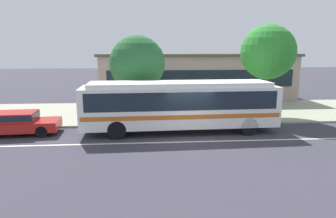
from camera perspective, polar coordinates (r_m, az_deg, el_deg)
ground_plane at (r=16.55m, az=4.15°, el=-5.39°), size 120.00×120.00×0.00m
sidewalk_slab at (r=22.82m, az=1.71°, el=-0.52°), size 60.00×8.00×0.12m
lane_stripe_center at (r=15.79m, az=4.59°, el=-6.21°), size 56.00×0.16×0.01m
transit_bus at (r=17.25m, az=2.30°, el=1.12°), size 11.16×2.78×2.92m
sedan_behind_bus at (r=18.94m, az=-27.06°, el=-2.21°), size 4.69×2.09×1.29m
pedestrian_waiting_near_sign at (r=19.57m, az=-5.04°, el=0.61°), size 0.42×0.42×1.71m
bus_stop_sign at (r=20.22m, az=14.26°, el=2.24°), size 0.14×0.44×2.42m
street_tree_near_stop at (r=20.46m, az=-5.85°, el=8.54°), size 3.72×3.72×5.53m
street_tree_mid_block at (r=22.10m, az=18.43°, el=10.16°), size 3.74×3.74×6.28m
station_building at (r=29.57m, az=5.05°, el=6.30°), size 17.85×7.75×4.32m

